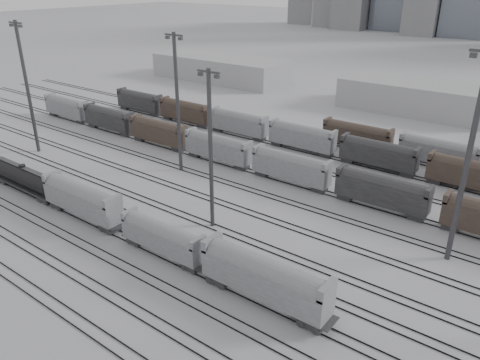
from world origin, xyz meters
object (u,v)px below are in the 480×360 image
Objects in this scene: light_mast_a at (27,85)px; light_mast_c at (210,148)px; tank_car_b at (24,177)px; hopper_car_b at (163,237)px; hopper_car_a at (82,198)px; hopper_car_c at (265,277)px.

light_mast_c is at bearing -2.58° from light_mast_a.
tank_car_b is at bearing -163.10° from light_mast_c.
light_mast_a reaches higher than tank_car_b.
tank_car_b is at bearing 180.00° from hopper_car_b.
light_mast_c is (17.35, 10.31, 9.03)m from hopper_car_a.
tank_car_b reaches higher than hopper_car_b.
light_mast_c is (-16.50, 10.31, 8.93)m from hopper_car_c.
hopper_car_a is 0.59× the size of light_mast_a.
hopper_car_a is 0.97× the size of hopper_car_c.
light_mast_a is (-50.88, 12.60, 11.30)m from hopper_car_b.
light_mast_a is 1.14× the size of light_mast_c.
light_mast_a reaches higher than hopper_car_b.
light_mast_c is (33.92, 10.31, 9.76)m from tank_car_b.
light_mast_a is at bearing 166.09° from hopper_car_b.
hopper_car_b is 16.43m from hopper_car_c.
tank_car_b is 1.22× the size of hopper_car_a.
light_mast_a is 50.87m from light_mast_c.
hopper_car_a is 22.11m from light_mast_c.
hopper_car_b is (17.43, 0.00, -0.53)m from hopper_car_a.
light_mast_a is (-33.45, 12.60, 10.77)m from hopper_car_a.
light_mast_a is at bearing 143.26° from tank_car_b.
hopper_car_a is at bearing -149.28° from light_mast_c.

